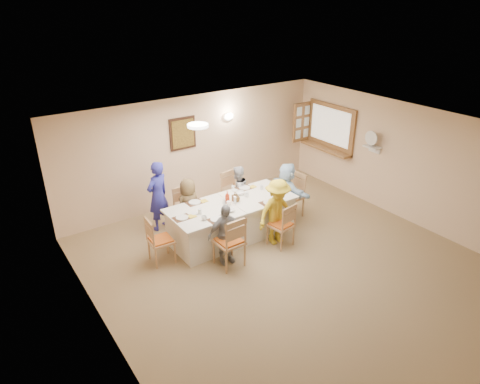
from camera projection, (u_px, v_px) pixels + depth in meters
ground at (293, 269)px, 7.68m from camera, size 7.00×7.00×0.00m
room_walls at (298, 193)px, 7.04m from camera, size 7.00×7.00×7.00m
wall_picture at (183, 133)px, 9.38m from camera, size 0.62×0.05×0.72m
wall_sconce at (229, 117)px, 9.89m from camera, size 0.26×0.09×0.18m
ceiling_light at (198, 126)px, 7.23m from camera, size 0.36×0.36×0.05m
serving_hatch at (331, 127)px, 10.48m from camera, size 0.06×1.50×1.15m
hatch_sill at (325, 149)px, 10.64m from camera, size 0.30×1.50×0.05m
shutter_door at (302, 122)px, 10.91m from camera, size 0.55×0.04×1.00m
fan_shelf at (372, 147)px, 9.48m from camera, size 0.22×0.36×0.03m
desk_fan at (372, 141)px, 9.40m from camera, size 0.30×0.30×0.28m
dining_table at (232, 220)px, 8.56m from camera, size 2.57×1.09×0.76m
chair_back_left at (186, 209)px, 8.82m from camera, size 0.44×0.44×0.90m
chair_back_right at (234, 193)px, 9.42m from camera, size 0.54×0.54×0.98m
chair_front_left at (229, 241)px, 7.60m from camera, size 0.50×0.50×1.02m
chair_front_right at (281, 224)px, 8.24m from camera, size 0.50×0.50×0.91m
chair_left_end at (161, 240)px, 7.73m from camera, size 0.47×0.47×0.92m
chair_right_end at (291, 195)px, 9.31m from camera, size 0.50×0.50×0.99m
diner_back_left at (189, 206)px, 8.67m from camera, size 0.71×0.58×1.17m
diner_back_right at (238, 192)px, 9.29m from camera, size 0.68×0.59×1.16m
diner_front_left at (225, 234)px, 7.66m from camera, size 0.74×0.42×1.16m
diner_front_right at (277, 212)px, 8.24m from camera, size 0.87×0.51×1.34m
diner_right_end at (287, 191)px, 9.19m from camera, size 1.21×0.48×1.27m
caregiver at (158, 196)px, 8.72m from camera, size 0.78×0.71×1.49m
placemat_fl at (217, 220)px, 7.78m from camera, size 0.33×0.25×0.01m
plate_fl at (217, 219)px, 7.77m from camera, size 0.26×0.26×0.02m
napkin_fl at (227, 218)px, 7.83m from camera, size 0.14×0.14×0.01m
placemat_fr at (269, 203)px, 8.40m from camera, size 0.35×0.26×0.01m
plate_fr at (269, 202)px, 8.39m from camera, size 0.23×0.23×0.01m
napkin_fr at (278, 201)px, 8.45m from camera, size 0.15×0.15×0.01m
placemat_bl at (195, 203)px, 8.40m from camera, size 0.33×0.25×0.01m
plate_bl at (195, 202)px, 8.40m from camera, size 0.24×0.24×0.01m
napkin_bl at (204, 201)px, 8.45m from camera, size 0.14×0.14×0.01m
placemat_br at (244, 188)px, 9.02m from camera, size 0.33×0.24×0.01m
plate_br at (244, 188)px, 9.02m from camera, size 0.24×0.24×0.01m
napkin_br at (253, 187)px, 9.07m from camera, size 0.13×0.13×0.01m
placemat_le at (182, 218)px, 7.83m from camera, size 0.32×0.24×0.01m
plate_le at (182, 217)px, 7.83m from camera, size 0.23×0.23×0.01m
napkin_le at (192, 216)px, 7.88m from camera, size 0.14×0.14×0.01m
placemat_re at (276, 189)px, 8.98m from camera, size 0.34×0.25×0.01m
plate_re at (276, 189)px, 8.97m from camera, size 0.23×0.23×0.01m
napkin_re at (284, 187)px, 9.03m from camera, size 0.14×0.14×0.01m
teacup_a at (204, 218)px, 7.75m from camera, size 0.15×0.15×0.08m
teacup_b at (233, 188)px, 8.96m from camera, size 0.14×0.14×0.08m
bowl_a at (229, 210)px, 8.06m from camera, size 0.24×0.24×0.05m
bowl_b at (240, 193)px, 8.73m from camera, size 0.31×0.31×0.06m
condiment_ketchup at (227, 197)px, 8.33m from camera, size 0.15×0.15×0.26m
condiment_brown at (235, 197)px, 8.42m from camera, size 0.10×0.11×0.20m
condiment_malt at (237, 197)px, 8.42m from camera, size 0.15×0.15×0.17m
drinking_glass at (224, 201)px, 8.34m from camera, size 0.06×0.06×0.10m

